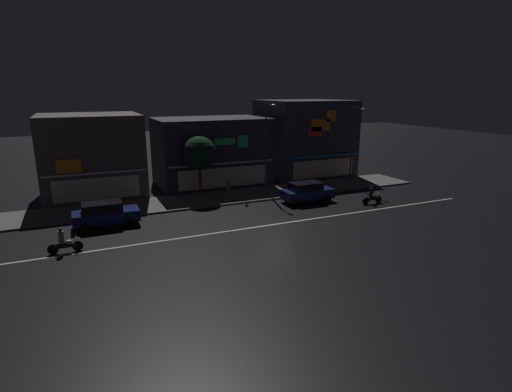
% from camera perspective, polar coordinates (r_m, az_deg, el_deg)
% --- Properties ---
extents(ground_plane, '(140.00, 140.00, 0.00)m').
position_cam_1_polar(ground_plane, '(28.27, 2.61, -4.02)').
color(ground_plane, black).
extents(lane_divider_stripe, '(34.23, 0.16, 0.01)m').
position_cam_1_polar(lane_divider_stripe, '(28.26, 2.61, -4.01)').
color(lane_divider_stripe, beige).
rests_on(lane_divider_stripe, ground).
extents(sidewalk_far, '(36.03, 4.65, 0.14)m').
position_cam_1_polar(sidewalk_far, '(35.42, -3.31, -0.05)').
color(sidewalk_far, '#5B5954').
rests_on(sidewalk_far, ground).
extents(storefront_left_block, '(10.45, 7.09, 6.46)m').
position_cam_1_polar(storefront_left_block, '(40.15, -6.34, 6.24)').
color(storefront_left_block, '#2D333D').
rests_on(storefront_left_block, ground).
extents(storefront_center_block, '(8.84, 8.08, 8.00)m').
position_cam_1_polar(storefront_center_block, '(44.94, 6.78, 8.11)').
color(storefront_center_block, '#383A3F').
rests_on(storefront_center_block, ground).
extents(storefront_right_block, '(8.28, 7.65, 7.04)m').
position_cam_1_polar(storefront_right_block, '(38.55, -22.02, 5.35)').
color(storefront_right_block, '#56514C').
rests_on(storefront_right_block, ground).
extents(streetlamp_west, '(0.44, 1.64, 7.87)m').
position_cam_1_polar(streetlamp_west, '(35.98, 1.55, 7.76)').
color(streetlamp_west, '#47494C').
rests_on(streetlamp_west, sidewalk_far).
extents(streetlamp_mid, '(0.44, 1.64, 7.38)m').
position_cam_1_polar(streetlamp_mid, '(40.28, 13.51, 7.74)').
color(streetlamp_mid, '#47494C').
rests_on(streetlamp_mid, sidewalk_far).
extents(pedestrian_on_sidewalk, '(0.37, 0.37, 1.72)m').
position_cam_1_polar(pedestrian_on_sidewalk, '(34.48, -3.89, 1.02)').
color(pedestrian_on_sidewalk, '#4C664C').
rests_on(pedestrian_on_sidewalk, sidewalk_far).
extents(street_tree, '(2.87, 2.87, 5.15)m').
position_cam_1_polar(street_tree, '(34.96, -7.97, 5.95)').
color(street_tree, '#473323').
rests_on(street_tree, sidewalk_far).
extents(parked_car_near_kerb, '(4.30, 1.98, 1.67)m').
position_cam_1_polar(parked_car_near_kerb, '(33.94, 7.18, 0.60)').
color(parked_car_near_kerb, navy).
rests_on(parked_car_near_kerb, ground).
extents(parked_car_trailing, '(4.30, 1.98, 1.67)m').
position_cam_1_polar(parked_car_trailing, '(29.58, -20.40, -2.34)').
color(parked_car_trailing, navy).
rests_on(parked_car_trailing, ground).
extents(motorcycle_lead, '(1.90, 0.60, 1.52)m').
position_cam_1_polar(motorcycle_lead, '(25.75, -25.38, -5.89)').
color(motorcycle_lead, black).
rests_on(motorcycle_lead, ground).
extents(motorcycle_following, '(1.90, 0.60, 1.52)m').
position_cam_1_polar(motorcycle_following, '(34.50, 15.97, -0.03)').
color(motorcycle_following, black).
rests_on(motorcycle_following, ground).
extents(traffic_cone, '(0.36, 0.36, 0.55)m').
position_cam_1_polar(traffic_cone, '(32.53, -1.34, -0.99)').
color(traffic_cone, orange).
rests_on(traffic_cone, ground).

